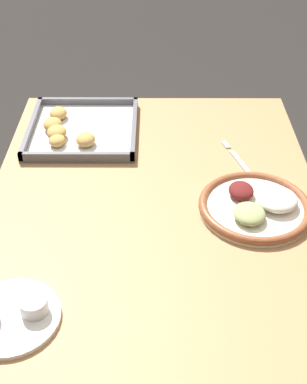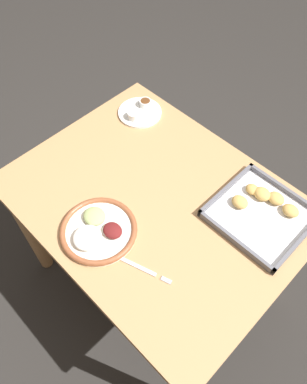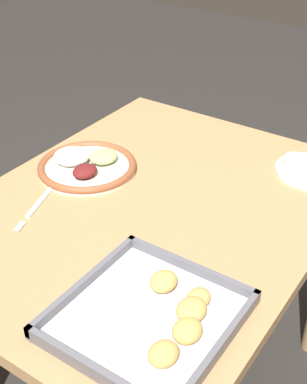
% 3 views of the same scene
% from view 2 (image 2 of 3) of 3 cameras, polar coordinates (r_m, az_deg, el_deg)
% --- Properties ---
extents(ground_plane, '(8.00, 8.00, 0.00)m').
position_cam_2_polar(ground_plane, '(1.94, 0.26, -12.87)').
color(ground_plane, '#282623').
extents(dining_table, '(1.01, 0.78, 0.71)m').
position_cam_2_polar(dining_table, '(1.41, 0.35, -3.77)').
color(dining_table, '#AD7F51').
rests_on(dining_table, ground_plane).
extents(dinner_plate, '(0.26, 0.26, 0.04)m').
position_cam_2_polar(dinner_plate, '(1.24, -8.50, -5.80)').
color(dinner_plate, white).
rests_on(dinner_plate, dining_table).
extents(fork, '(0.20, 0.08, 0.00)m').
position_cam_2_polar(fork, '(1.18, -2.35, -11.30)').
color(fork, silver).
rests_on(fork, dining_table).
extents(saucer_plate, '(0.18, 0.18, 0.04)m').
position_cam_2_polar(saucer_plate, '(1.59, -2.13, 12.17)').
color(saucer_plate, white).
rests_on(saucer_plate, dining_table).
extents(baking_tray, '(0.31, 0.30, 0.04)m').
position_cam_2_polar(baking_tray, '(1.32, 16.17, -2.70)').
color(baking_tray, '#595960').
rests_on(baking_tray, dining_table).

